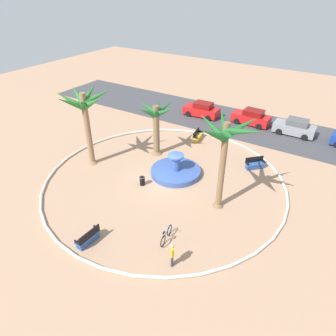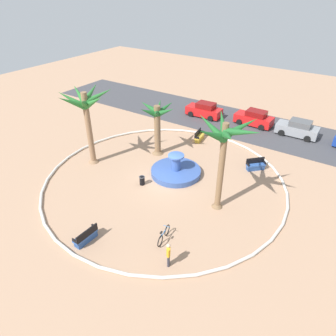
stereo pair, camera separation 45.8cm
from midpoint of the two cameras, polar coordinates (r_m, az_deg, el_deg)
The scene contains 16 objects.
ground_plane at distance 24.08m, azimuth -0.11°, elevation -2.38°, with size 80.00×80.00×0.00m, color tan.
plaza_curb at distance 24.02m, azimuth -0.11°, elevation -2.18°, with size 18.72×18.72×0.20m, color silver.
street_asphalt at distance 34.96m, azimuth 12.70°, elevation 8.38°, with size 48.00×8.00×0.03m, color #424247.
fountain at distance 24.73m, azimuth 2.01°, elevation -0.60°, with size 4.04×4.04×1.79m.
palm_tree_near_fountain at distance 26.41m, azimuth -1.51°, elevation 8.94°, with size 3.41×3.29×4.80m.
palm_tree_by_curb at distance 19.04m, azimuth 11.24°, elevation 4.78°, with size 4.40×4.04×6.61m.
palm_tree_mid_plaza at distance 25.16m, azimuth -14.62°, elevation 10.65°, with size 4.35×4.37×6.47m.
bench_east at distance 26.39m, azimuth 16.54°, elevation 0.41°, with size 1.47×1.50×1.00m.
bench_west at distance 19.40m, azimuth -14.44°, elevation -12.42°, with size 0.56×1.62×1.00m.
bench_north at distance 30.18m, azimuth 6.30°, elevation 5.78°, with size 0.72×1.66×1.00m.
trash_bin at distance 23.51m, azimuth -4.31°, elevation -2.30°, with size 0.46×0.46×0.73m.
bicycle_red_frame at distance 18.88m, azimuth -0.11°, elevation -12.48°, with size 0.47×1.71×0.94m.
person_cyclist_helmet at distance 17.17m, azimuth 0.88°, elevation -15.73°, with size 0.34×0.47×1.62m.
parked_car_leftmost at distance 35.61m, azimuth 7.18°, elevation 10.70°, with size 4.05×2.02×1.67m.
parked_car_second at distance 34.49m, azimuth 16.19°, elevation 8.93°, with size 4.05×2.02×1.67m.
parked_car_third at distance 33.46m, azimuth 23.45°, elevation 6.78°, with size 4.02×1.95×1.67m.
Camera 2 is at (11.26, -16.35, 13.64)m, focal length 32.57 mm.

